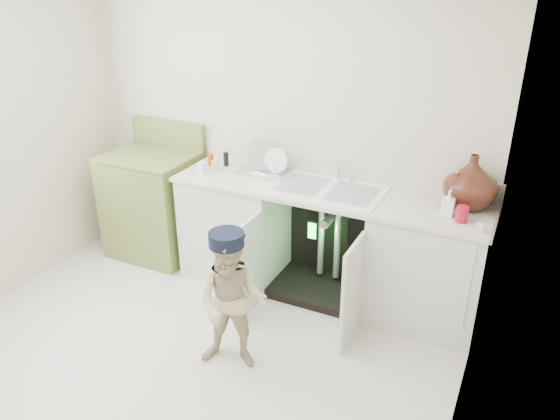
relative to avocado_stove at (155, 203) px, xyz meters
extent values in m
plane|color=#BAB3A3|center=(1.09, -1.18, -0.48)|extent=(3.50, 3.50, 0.00)
cube|color=beige|center=(1.09, 0.32, 0.77)|extent=(3.50, 2.50, 0.02)
cube|color=beige|center=(2.84, -1.18, 0.77)|extent=(2.50, 3.00, 0.02)
cube|color=silver|center=(0.84, 0.02, -0.05)|extent=(0.80, 0.60, 0.86)
cube|color=silver|center=(2.44, 0.02, -0.05)|extent=(0.80, 0.60, 0.86)
cube|color=black|center=(1.64, 0.29, -0.05)|extent=(0.80, 0.06, 0.86)
cube|color=black|center=(1.64, 0.02, -0.45)|extent=(0.80, 0.60, 0.06)
cylinder|color=gray|center=(1.57, 0.12, -0.03)|extent=(0.05, 0.05, 0.70)
cylinder|color=gray|center=(1.71, 0.12, -0.03)|extent=(0.05, 0.05, 0.70)
cylinder|color=gray|center=(1.64, 0.07, 0.14)|extent=(0.07, 0.18, 0.07)
cube|color=silver|center=(1.24, -0.48, -0.08)|extent=(0.03, 0.40, 0.76)
cube|color=silver|center=(2.04, -0.48, -0.08)|extent=(0.02, 0.40, 0.76)
cube|color=beige|center=(1.64, 0.02, 0.40)|extent=(2.44, 0.64, 0.03)
cube|color=beige|center=(1.64, 0.31, 0.49)|extent=(2.44, 0.02, 0.15)
cube|color=white|center=(1.64, 0.02, 0.41)|extent=(0.85, 0.55, 0.02)
cube|color=gray|center=(1.43, 0.02, 0.42)|extent=(0.34, 0.40, 0.01)
cube|color=gray|center=(1.84, 0.02, 0.42)|extent=(0.34, 0.40, 0.01)
cylinder|color=silver|center=(1.64, 0.24, 0.51)|extent=(0.03, 0.03, 0.17)
cylinder|color=silver|center=(1.64, 0.18, 0.58)|extent=(0.02, 0.14, 0.02)
cylinder|color=silver|center=(1.75, 0.24, 0.46)|extent=(0.04, 0.04, 0.06)
cylinder|color=silver|center=(2.77, -0.29, 0.07)|extent=(0.01, 0.01, 0.70)
cube|color=silver|center=(2.77, -0.20, 0.45)|extent=(0.04, 0.02, 0.06)
cube|color=silver|center=(1.04, 0.14, 0.43)|extent=(0.41, 0.27, 0.02)
cylinder|color=silver|center=(1.00, 0.16, 0.50)|extent=(0.26, 0.09, 0.25)
cylinder|color=white|center=(1.15, 0.14, 0.49)|extent=(0.20, 0.05, 0.20)
cylinder|color=silver|center=(0.88, 0.04, 0.49)|extent=(0.01, 0.01, 0.12)
cylinder|color=silver|center=(0.96, 0.04, 0.49)|extent=(0.01, 0.01, 0.12)
cylinder|color=silver|center=(1.04, 0.04, 0.49)|extent=(0.01, 0.01, 0.12)
cylinder|color=silver|center=(1.12, 0.04, 0.49)|extent=(0.01, 0.01, 0.12)
cylinder|color=silver|center=(1.20, 0.04, 0.49)|extent=(0.01, 0.01, 0.12)
imported|color=#461F14|center=(2.64, 0.16, 0.61)|extent=(0.37, 0.37, 0.38)
imported|color=orange|center=(2.54, 0.12, 0.55)|extent=(0.10, 0.10, 0.27)
imported|color=white|center=(2.53, -0.04, 0.50)|extent=(0.08, 0.08, 0.18)
cylinder|color=#A90E23|center=(2.64, -0.10, 0.47)|extent=(0.08, 0.08, 0.11)
cylinder|color=#BA320F|center=(0.56, 0.10, 0.47)|extent=(0.05, 0.05, 0.10)
cylinder|color=beige|center=(0.65, 0.02, 0.46)|extent=(0.06, 0.06, 0.08)
cylinder|color=black|center=(0.68, 0.14, 0.48)|extent=(0.04, 0.04, 0.12)
cube|color=white|center=(0.59, -0.08, 0.46)|extent=(0.05, 0.05, 0.09)
cube|color=olive|center=(0.00, -0.01, -0.03)|extent=(0.76, 0.65, 0.92)
cube|color=olive|center=(0.00, -0.01, 0.45)|extent=(0.76, 0.65, 0.02)
cube|color=olive|center=(0.00, 0.28, 0.57)|extent=(0.76, 0.06, 0.24)
cylinder|color=black|center=(-0.19, -0.17, 0.44)|extent=(0.17, 0.17, 0.02)
cylinder|color=silver|center=(-0.19, -0.17, 0.45)|extent=(0.20, 0.20, 0.01)
cylinder|color=black|center=(-0.19, 0.15, 0.44)|extent=(0.17, 0.17, 0.02)
cylinder|color=silver|center=(-0.19, 0.15, 0.45)|extent=(0.20, 0.20, 0.01)
cylinder|color=black|center=(0.19, -0.17, 0.44)|extent=(0.17, 0.17, 0.02)
cylinder|color=silver|center=(0.19, -0.17, 0.45)|extent=(0.20, 0.20, 0.01)
cylinder|color=black|center=(0.19, 0.15, 0.44)|extent=(0.17, 0.17, 0.02)
cylinder|color=silver|center=(0.19, 0.15, 0.45)|extent=(0.20, 0.20, 0.01)
imported|color=beige|center=(1.42, -1.06, 0.00)|extent=(0.54, 0.47, 0.96)
cylinder|color=black|center=(1.42, -1.06, 0.45)|extent=(0.27, 0.27, 0.09)
cube|color=black|center=(1.40, -0.96, 0.41)|extent=(0.19, 0.13, 0.01)
cube|color=black|center=(1.67, -0.32, 0.24)|extent=(0.07, 0.01, 0.14)
cube|color=#26F23F|center=(1.67, -0.33, 0.24)|extent=(0.06, 0.00, 0.12)
camera|label=1|loc=(2.97, -3.55, 2.00)|focal=35.00mm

